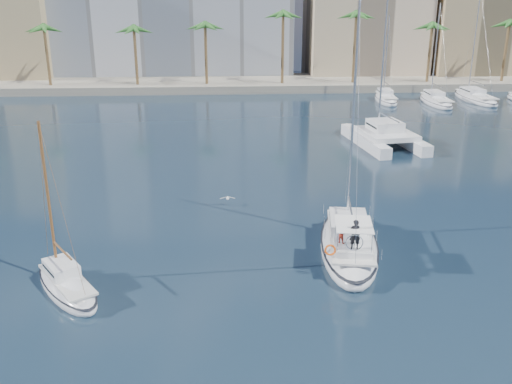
{
  "coord_description": "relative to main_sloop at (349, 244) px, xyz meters",
  "views": [
    {
      "loc": [
        -3.18,
        -32.13,
        14.91
      ],
      "look_at": [
        -1.16,
        1.5,
        2.94
      ],
      "focal_mm": 40.0,
      "sensor_mm": 36.0,
      "label": 1
    }
  ],
  "objects": [
    {
      "name": "moored_yacht_c",
      "position": [
        28.73,
        48.29,
        -0.5
      ],
      "size": [
        3.98,
        12.33,
        15.54
      ],
      "primitive_type": null,
      "rotation": [
        0.0,
        0.0,
        0.03
      ],
      "color": "white",
      "rests_on": "ground"
    },
    {
      "name": "main_sloop",
      "position": [
        0.0,
        0.0,
        0.0
      ],
      "size": [
        4.93,
        11.05,
        15.84
      ],
      "rotation": [
        0.0,
        0.0,
        -0.15
      ],
      "color": "white",
      "rests_on": "ground"
    },
    {
      "name": "seagull",
      "position": [
        -7.18,
        8.17,
        0.11
      ],
      "size": [
        1.12,
        0.48,
        0.21
      ],
      "color": "silver",
      "rests_on": "ground"
    },
    {
      "name": "building_beige",
      "position": [
        17.73,
        71.29,
        9.5
      ],
      "size": [
        20.0,
        14.0,
        20.0
      ],
      "primitive_type": "cube",
      "color": "beige",
      "rests_on": "ground"
    },
    {
      "name": "moored_yacht_b",
      "position": [
        22.23,
        46.29,
        -0.5
      ],
      "size": [
        3.32,
        10.83,
        13.72
      ],
      "primitive_type": null,
      "rotation": [
        0.0,
        0.0,
        -0.02
      ],
      "color": "white",
      "rests_on": "ground"
    },
    {
      "name": "small_sloop",
      "position": [
        -15.75,
        -3.9,
        -0.13
      ],
      "size": [
        5.3,
        6.58,
        9.39
      ],
      "rotation": [
        0.0,
        0.0,
        0.58
      ],
      "color": "white",
      "rests_on": "ground"
    },
    {
      "name": "palm_left",
      "position": [
        -38.27,
        58.29,
        9.78
      ],
      "size": [
        3.6,
        3.6,
        12.3
      ],
      "color": "brown",
      "rests_on": "ground"
    },
    {
      "name": "catamaran",
      "position": [
        8.95,
        24.58,
        0.61
      ],
      "size": [
        6.8,
        11.35,
        15.77
      ],
      "rotation": [
        0.0,
        0.0,
        0.14
      ],
      "color": "white",
      "rests_on": "ground"
    },
    {
      "name": "palm_centre",
      "position": [
        -4.27,
        58.29,
        9.78
      ],
      "size": [
        3.6,
        3.6,
        12.3
      ],
      "color": "brown",
      "rests_on": "ground"
    },
    {
      "name": "ground",
      "position": [
        -4.27,
        1.29,
        -0.5
      ],
      "size": [
        160.0,
        160.0,
        0.0
      ],
      "primitive_type": "plane",
      "color": "black",
      "rests_on": "ground"
    },
    {
      "name": "moored_yacht_a",
      "position": [
        15.73,
        48.29,
        -0.5
      ],
      "size": [
        3.37,
        9.52,
        11.9
      ],
      "primitive_type": null,
      "rotation": [
        0.0,
        0.0,
        -0.07
      ],
      "color": "white",
      "rests_on": "ground"
    },
    {
      "name": "building_tan_right",
      "position": [
        37.73,
        69.29,
        8.5
      ],
      "size": [
        18.0,
        12.0,
        18.0
      ],
      "primitive_type": "cube",
      "color": "tan",
      "rests_on": "ground"
    },
    {
      "name": "palm_right",
      "position": [
        29.73,
        58.29,
        9.78
      ],
      "size": [
        3.6,
        3.6,
        12.3
      ],
      "color": "brown",
      "rests_on": "ground"
    },
    {
      "name": "quay",
      "position": [
        -4.27,
        62.29,
        0.1
      ],
      "size": [
        120.0,
        14.0,
        1.2
      ],
      "primitive_type": "cube",
      "color": "gray",
      "rests_on": "ground"
    }
  ]
}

